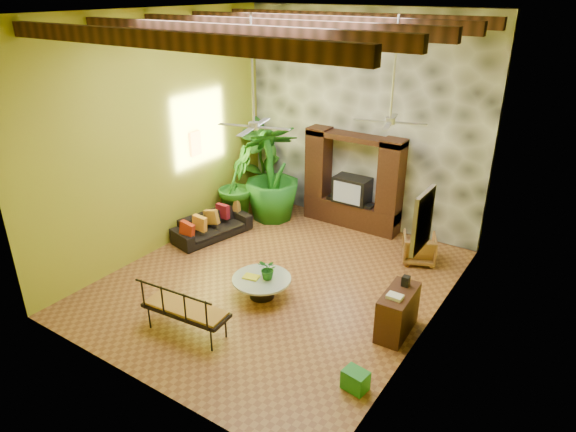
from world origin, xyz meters
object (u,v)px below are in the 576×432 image
Objects in this scene: ceiling_fan_front at (254,114)px; sofa at (212,226)px; coffee_table at (262,285)px; ceiling_fan_back at (391,109)px; tall_plant_a at (261,162)px; green_bin at (355,380)px; entertainment_center at (352,188)px; wicker_armchair at (419,248)px; tall_plant_c at (272,173)px; iron_bench at (182,308)px; tall_plant_b at (237,183)px; side_console at (397,312)px.

ceiling_fan_front reaches higher than sofa.
sofa is 2.83m from coffee_table.
ceiling_fan_back is 0.82× the size of tall_plant_a.
ceiling_fan_back is at bearing -70.74° from sofa.
tall_plant_a is 4.70m from coffee_table.
tall_plant_a is 6.38× the size of green_bin.
wicker_armchair is at bearing -22.74° from entertainment_center.
iron_bench is at bearing -72.28° from tall_plant_c.
ceiling_fan_front is 0.77× the size of tall_plant_c.
ceiling_fan_front is 4.56m from green_bin.
sofa is (-2.18, 1.15, -3.13)m from ceiling_fan_front.
entertainment_center is 3.53× the size of wicker_armchair.
ceiling_fan_back is 0.98× the size of tall_plant_b.
entertainment_center is 3.86m from coffee_table.
tall_plant_a is at bearing -33.56° from wicker_armchair.
tall_plant_c is 5.25m from side_console.
entertainment_center is at bearing -46.72° from wicker_armchair.
entertainment_center is 4.30m from ceiling_fan_front.
sofa reaches higher than coffee_table.
green_bin is at bearing 3.32° from iron_bench.
tall_plant_a is 1.46× the size of iron_bench.
green_bin is at bearing -43.01° from tall_plant_a.
iron_bench reaches higher than sofa.
side_console is at bearing -22.83° from tall_plant_b.
ceiling_fan_back is at bearing 56.06° from iron_bench.
ceiling_fan_front is 3.92m from tall_plant_c.
side_console is at bearing 91.27° from green_bin.
sofa is 0.77× the size of tall_plant_c.
iron_bench reaches higher than side_console.
side_console reaches higher than coffee_table.
wicker_armchair is (2.24, 2.68, -3.09)m from ceiling_fan_front.
tall_plant_a is (-2.44, 3.47, -2.26)m from ceiling_fan_front.
ceiling_fan_back is 1.90× the size of side_console.
ceiling_fan_back is 3.50m from side_console.
entertainment_center is 3.44m from sofa.
tall_plant_a reaches higher than tall_plant_b.
ceiling_fan_back is at bearing 50.58° from coffee_table.
wicker_armchair is 0.44× the size of iron_bench.
sofa is at bearing -173.58° from ceiling_fan_back.
entertainment_center is 5.48m from iron_bench.
ceiling_fan_back is 1.19× the size of iron_bench.
coffee_table is (0.28, -0.25, -3.15)m from ceiling_fan_front.
tall_plant_b is 3.72m from coffee_table.
green_bin is (2.57, -1.21, -0.10)m from coffee_table.
iron_bench is (1.51, -4.72, -0.67)m from tall_plant_c.
iron_bench reaches higher than wicker_armchair.
tall_plant_b is 5.29× the size of green_bin.
iron_bench is at bearing -66.68° from tall_plant_a.
entertainment_center is 1.54× the size of iron_bench.
tall_plant_a is at bearing 140.74° from tall_plant_c.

